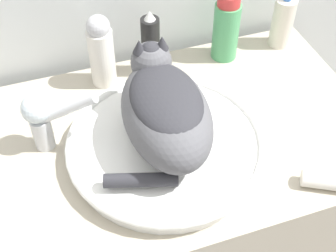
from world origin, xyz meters
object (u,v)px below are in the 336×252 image
(faucet, at_px, (43,117))
(mouthwash_bottle, at_px, (226,28))
(cream_tube, at_px, (335,182))
(hairspray_can_black, at_px, (151,45))
(lotion_bottle_white, at_px, (101,51))
(cat, at_px, (165,108))
(soap_pump_bottle, at_px, (283,22))

(faucet, relative_size, mouthwash_bottle, 0.89)
(mouthwash_bottle, xyz_separation_m, cream_tube, (0.04, -0.47, -0.07))
(hairspray_can_black, bearing_deg, lotion_bottle_white, 180.00)
(cat, xyz_separation_m, lotion_bottle_white, (-0.07, 0.26, -0.03))
(faucet, distance_m, lotion_bottle_white, 0.24)
(faucet, distance_m, mouthwash_bottle, 0.51)
(cat, relative_size, hairspray_can_black, 1.75)
(cat, relative_size, lotion_bottle_white, 1.63)
(cat, height_order, mouthwash_bottle, cat)
(hairspray_can_black, bearing_deg, cream_tube, -62.95)
(lotion_bottle_white, distance_m, mouthwash_bottle, 0.32)
(soap_pump_bottle, xyz_separation_m, mouthwash_bottle, (-0.16, 0.00, 0.02))
(faucet, height_order, mouthwash_bottle, mouthwash_bottle)
(lotion_bottle_white, height_order, cream_tube, lotion_bottle_white)
(cat, xyz_separation_m, cream_tube, (0.29, -0.21, -0.11))
(cat, relative_size, cream_tube, 2.35)
(cat, bearing_deg, lotion_bottle_white, 18.15)
(hairspray_can_black, bearing_deg, cat, -101.14)
(cream_tube, bearing_deg, faucet, 150.31)
(soap_pump_bottle, relative_size, mouthwash_bottle, 0.94)
(faucet, height_order, cream_tube, faucet)
(soap_pump_bottle, relative_size, cream_tube, 1.31)
(cat, xyz_separation_m, mouthwash_bottle, (0.25, 0.26, -0.04))
(faucet, bearing_deg, lotion_bottle_white, 69.90)
(hairspray_can_black, height_order, cream_tube, hairspray_can_black)
(mouthwash_bottle, bearing_deg, faucet, -160.63)
(faucet, xyz_separation_m, lotion_bottle_white, (0.16, 0.17, 0.01))
(cat, distance_m, mouthwash_bottle, 0.37)
(cat, bearing_deg, faucet, 71.42)
(faucet, distance_m, hairspray_can_black, 0.33)
(cat, xyz_separation_m, hairspray_can_black, (0.05, 0.26, -0.05))
(soap_pump_bottle, distance_m, mouthwash_bottle, 0.16)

